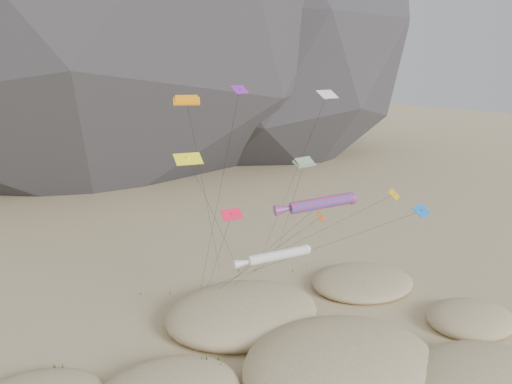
% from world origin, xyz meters
% --- Properties ---
extents(dunes, '(51.51, 35.13, 4.36)m').
position_xyz_m(dunes, '(-1.19, 3.49, 0.77)').
color(dunes, '#CCB789').
rests_on(dunes, ground).
extents(dune_grass, '(40.38, 26.74, 1.59)m').
position_xyz_m(dune_grass, '(-1.09, 4.28, 0.85)').
color(dune_grass, black).
rests_on(dune_grass, ground).
extents(kite_stakes, '(22.07, 6.09, 0.30)m').
position_xyz_m(kite_stakes, '(1.61, 23.98, 0.15)').
color(kite_stakes, '#3F2D1E').
rests_on(kite_stakes, ground).
extents(rainbow_tube_kite, '(7.86, 17.07, 14.55)m').
position_xyz_m(rainbow_tube_kite, '(2.79, 7.91, 13.65)').
color(rainbow_tube_kite, red).
rests_on(rainbow_tube_kite, ground).
extents(white_tube_kite, '(7.02, 15.64, 10.55)m').
position_xyz_m(white_tube_kite, '(-2.29, 7.16, 9.84)').
color(white_tube_kite, silver).
rests_on(white_tube_kite, ground).
extents(orange_parafoil, '(10.07, 13.19, 23.21)m').
position_xyz_m(orange_parafoil, '(-6.48, 15.67, 22.44)').
color(orange_parafoil, orange).
rests_on(orange_parafoil, ground).
extents(multi_parafoil, '(6.14, 14.10, 16.91)m').
position_xyz_m(multi_parafoil, '(4.82, 13.24, 16.26)').
color(multi_parafoil, '#F25A19').
rests_on(multi_parafoil, ground).
extents(delta_kites, '(25.14, 21.77, 23.98)m').
position_xyz_m(delta_kites, '(3.87, 11.59, 15.85)').
color(delta_kites, '#EC163E').
rests_on(delta_kites, ground).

